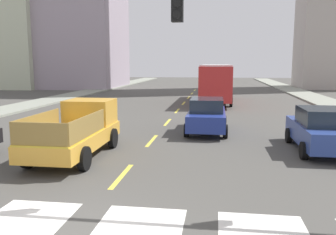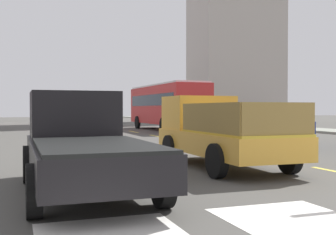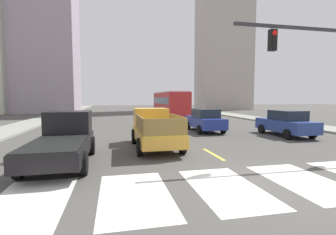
{
  "view_description": "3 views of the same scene",
  "coord_description": "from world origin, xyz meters",
  "px_view_note": "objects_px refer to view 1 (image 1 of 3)",
  "views": [
    {
      "loc": [
        2.86,
        -6.04,
        3.44
      ],
      "look_at": [
        0.55,
        10.29,
        0.87
      ],
      "focal_mm": 37.25,
      "sensor_mm": 36.0,
      "label": 1
    },
    {
      "loc": [
        -7.56,
        -4.32,
        1.58
      ],
      "look_at": [
        -0.5,
        15.53,
        1.15
      ],
      "focal_mm": 45.53,
      "sensor_mm": 36.0,
      "label": 2
    },
    {
      "loc": [
        -4.37,
        -6.4,
        2.56
      ],
      "look_at": [
        0.03,
        13.75,
        0.92
      ],
      "focal_mm": 26.52,
      "sensor_mm": 36.0,
      "label": 3
    }
  ],
  "objects_px": {
    "sedan_mid": "(320,130)",
    "pickup_stakebed": "(79,130)",
    "sedan_far": "(207,115)",
    "city_bus": "(216,80)"
  },
  "relations": [
    {
      "from": "pickup_stakebed",
      "to": "city_bus",
      "type": "distance_m",
      "value": 19.35
    },
    {
      "from": "pickup_stakebed",
      "to": "sedan_mid",
      "type": "height_order",
      "value": "pickup_stakebed"
    },
    {
      "from": "city_bus",
      "to": "sedan_far",
      "type": "bearing_deg",
      "value": -91.73
    },
    {
      "from": "city_bus",
      "to": "sedan_mid",
      "type": "distance_m",
      "value": 17.47
    },
    {
      "from": "sedan_far",
      "to": "city_bus",
      "type": "bearing_deg",
      "value": 88.5
    },
    {
      "from": "pickup_stakebed",
      "to": "sedan_far",
      "type": "bearing_deg",
      "value": 45.42
    },
    {
      "from": "pickup_stakebed",
      "to": "city_bus",
      "type": "relative_size",
      "value": 0.48
    },
    {
      "from": "sedan_mid",
      "to": "pickup_stakebed",
      "type": "bearing_deg",
      "value": -167.1
    },
    {
      "from": "sedan_far",
      "to": "sedan_mid",
      "type": "bearing_deg",
      "value": -35.54
    },
    {
      "from": "city_bus",
      "to": "sedan_far",
      "type": "distance_m",
      "value": 13.74
    }
  ]
}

